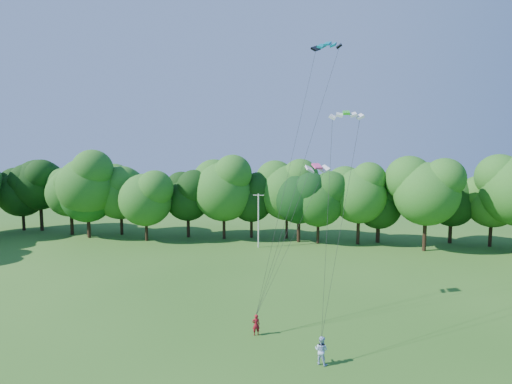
# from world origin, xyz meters

# --- Properties ---
(ground) EXTENTS (160.00, 160.00, 0.00)m
(ground) POSITION_xyz_m (0.00, 0.00, 0.00)
(ground) COLOR #245617
(ground) RESTS_ON ground
(utility_pole) EXTENTS (1.46, 0.18, 7.30)m
(utility_pole) POSITION_xyz_m (-0.70, 32.18, 3.78)
(utility_pole) COLOR silver
(utility_pole) RESTS_ON ground
(kite_flyer_left) EXTENTS (0.64, 0.53, 1.52)m
(kite_flyer_left) POSITION_xyz_m (2.62, 6.42, 0.76)
(kite_flyer_left) COLOR maroon
(kite_flyer_left) RESTS_ON ground
(kite_flyer_right) EXTENTS (1.06, 0.97, 1.76)m
(kite_flyer_right) POSITION_xyz_m (7.11, 3.16, 0.88)
(kite_flyer_right) COLOR #ACC4EE
(kite_flyer_right) RESTS_ON ground
(kite_teal) EXTENTS (2.58, 1.64, 0.56)m
(kite_teal) POSITION_xyz_m (7.48, 13.56, 21.68)
(kite_teal) COLOR #04748F
(kite_teal) RESTS_ON ground
(kite_green) EXTENTS (2.37, 1.12, 0.40)m
(kite_green) POSITION_xyz_m (8.69, 8.36, 15.64)
(kite_green) COLOR green
(kite_green) RESTS_ON ground
(kite_pink) EXTENTS (2.17, 1.60, 0.47)m
(kite_pink) POSITION_xyz_m (6.78, 12.79, 11.75)
(kite_pink) COLOR #E23E84
(kite_pink) RESTS_ON ground
(tree_back_west) EXTENTS (8.57, 8.57, 12.47)m
(tree_back_west) POSITION_xyz_m (-27.16, 35.19, 7.78)
(tree_back_west) COLOR black
(tree_back_west) RESTS_ON ground
(tree_back_center) EXTENTS (7.78, 7.78, 11.31)m
(tree_back_center) POSITION_xyz_m (4.58, 36.16, 7.06)
(tree_back_center) COLOR black
(tree_back_center) RESTS_ON ground
(tree_back_east) EXTENTS (7.45, 7.45, 10.84)m
(tree_back_east) POSITION_xyz_m (30.60, 37.08, 6.77)
(tree_back_east) COLOR #362415
(tree_back_east) RESTS_ON ground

